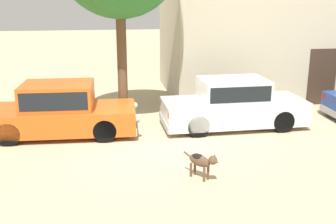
% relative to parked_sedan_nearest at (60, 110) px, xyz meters
% --- Properties ---
extents(ground_plane, '(80.00, 80.00, 0.00)m').
position_rel_parked_sedan_nearest_xyz_m(ground_plane, '(2.23, -1.39, -0.75)').
color(ground_plane, tan).
extents(parked_sedan_nearest, '(4.54, 1.95, 1.55)m').
position_rel_parked_sedan_nearest_xyz_m(parked_sedan_nearest, '(0.00, 0.00, 0.00)').
color(parked_sedan_nearest, '#D15619').
rests_on(parked_sedan_nearest, ground_plane).
extents(parked_sedan_second, '(4.54, 1.79, 1.52)m').
position_rel_parked_sedan_nearest_xyz_m(parked_sedan_second, '(5.23, -0.03, -0.01)').
color(parked_sedan_second, silver).
rests_on(parked_sedan_second, ground_plane).
extents(stray_dog_spotted, '(0.67, 0.82, 0.67)m').
position_rel_parked_sedan_nearest_xyz_m(stray_dog_spotted, '(3.41, -3.56, -0.32)').
color(stray_dog_spotted, brown).
rests_on(stray_dog_spotted, ground_plane).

